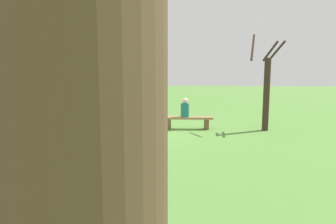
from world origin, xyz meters
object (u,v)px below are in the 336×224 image
person_seated (185,109)px  tree_far_right (266,89)px  backpack (153,124)px  tree_far_left (104,98)px  bicycle (156,117)px  bench (188,120)px

person_seated → tree_far_right: 3.09m
backpack → tree_far_left: size_ratio=0.08×
bicycle → backpack: (0.05, 0.53, -0.19)m
person_seated → bench: bearing=180.0°
tree_far_left → tree_far_right: bearing=-105.4°
bicycle → tree_far_right: 4.34m
bench → person_seated: person_seated is taller
tree_far_right → person_seated: bearing=-0.0°
bench → tree_far_right: tree_far_right is taller
bench → backpack: size_ratio=4.99×
bicycle → bench: bearing=86.3°
bench → backpack: 1.33m
person_seated → bicycle: size_ratio=0.45×
tree_far_left → bicycle: bearing=-83.3°
tree_far_right → bicycle: bearing=-6.0°
bicycle → backpack: bicycle is taller
backpack → tree_far_right: tree_far_right is taller
bench → tree_far_left: bearing=87.3°
tree_far_left → backpack: bearing=-82.6°
bicycle → tree_far_left: (-1.28, 10.85, 1.70)m
person_seated → tree_far_left: 10.50m
bench → person_seated: 0.47m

